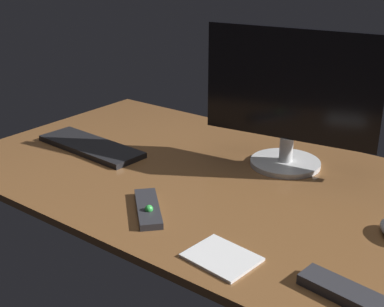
{
  "coord_description": "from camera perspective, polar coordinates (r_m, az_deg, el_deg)",
  "views": [
    {
      "loc": [
        75.98,
        -106.69,
        61.02
      ],
      "look_at": [
        -3.21,
        -1.94,
        8.0
      ],
      "focal_mm": 48.31,
      "sensor_mm": 36.0,
      "label": 1
    }
  ],
  "objects": [
    {
      "name": "tv_remote",
      "position": [
        1.0,
        16.81,
        -14.59
      ],
      "size": [
        18.6,
        7.61,
        2.07
      ],
      "primitive_type": "cube",
      "rotation": [
        0.0,
        0.0,
        -0.12
      ],
      "color": "#2D2D33",
      "rests_on": "desk"
    },
    {
      "name": "media_remote",
      "position": [
        1.24,
        -4.87,
        -6.05
      ],
      "size": [
        17.07,
        16.49,
        2.95
      ],
      "rotation": [
        0.0,
        0.0,
        -0.75
      ],
      "color": "#2D2D33",
      "rests_on": "desk"
    },
    {
      "name": "monitor",
      "position": [
        1.45,
        10.76,
        6.06
      ],
      "size": [
        49.44,
        20.11,
        39.12
      ],
      "rotation": [
        0.0,
        0.0,
        0.14
      ],
      "color": "silver",
      "rests_on": "desk"
    },
    {
      "name": "keyboard",
      "position": [
        1.64,
        -11.12,
        0.79
      ],
      "size": [
        37.88,
        14.22,
        1.68
      ],
      "primitive_type": "cube",
      "rotation": [
        0.0,
        0.0,
        -0.05
      ],
      "color": "black",
      "rests_on": "desk"
    },
    {
      "name": "desk",
      "position": [
        1.44,
        1.49,
        -2.64
      ],
      "size": [
        140.0,
        84.0,
        2.0
      ],
      "primitive_type": "cube",
      "color": "brown",
      "rests_on": "ground"
    },
    {
      "name": "notepad",
      "position": [
        1.07,
        3.29,
        -11.38
      ],
      "size": [
        14.79,
        12.32,
        0.63
      ],
      "primitive_type": "cube",
      "rotation": [
        0.0,
        0.0,
        -0.11
      ],
      "color": "white",
      "rests_on": "desk"
    }
  ]
}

